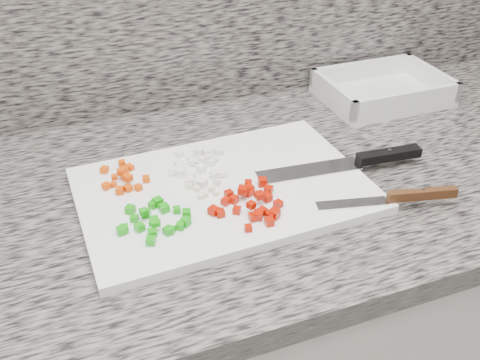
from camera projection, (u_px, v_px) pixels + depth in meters
name	position (u px, v px, depth m)	size (l,w,h in m)	color
countertop	(218.00, 192.00, 0.91)	(3.96, 0.64, 0.04)	slate
cutting_board	(224.00, 190.00, 0.86)	(0.46, 0.30, 0.02)	white
carrot_pile	(123.00, 178.00, 0.86)	(0.08, 0.09, 0.02)	#D54404
onion_pile	(196.00, 166.00, 0.90)	(0.11, 0.12, 0.02)	white
green_pepper_pile	(155.00, 219.00, 0.78)	(0.11, 0.10, 0.02)	#169C0E
red_pepper_pile	(252.00, 202.00, 0.81)	(0.12, 0.12, 0.02)	#A71202
garlic_pile	(201.00, 188.00, 0.85)	(0.06, 0.05, 0.01)	beige
chef_knife	(362.00, 160.00, 0.91)	(0.30, 0.06, 0.02)	silver
paring_knife	(405.00, 197.00, 0.82)	(0.22, 0.07, 0.02)	silver
tray	(382.00, 91.00, 1.15)	(0.26, 0.19, 0.05)	white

